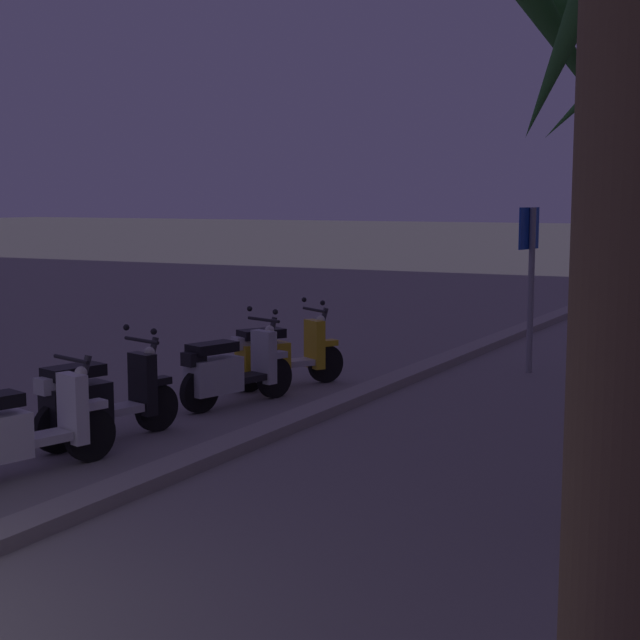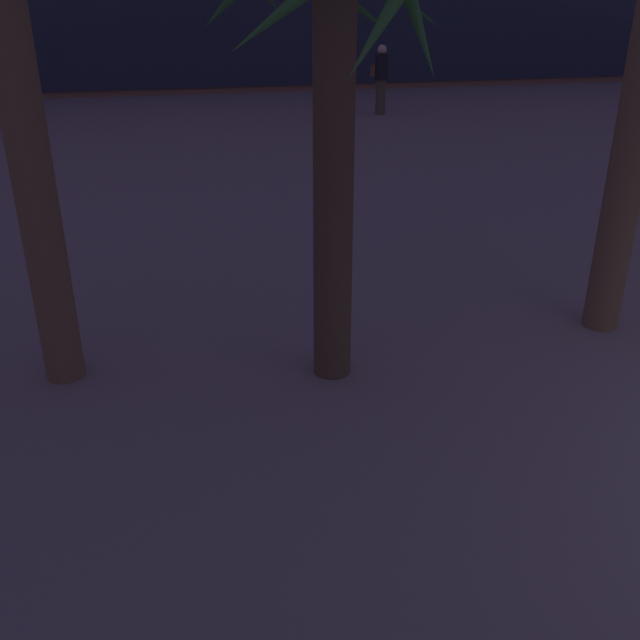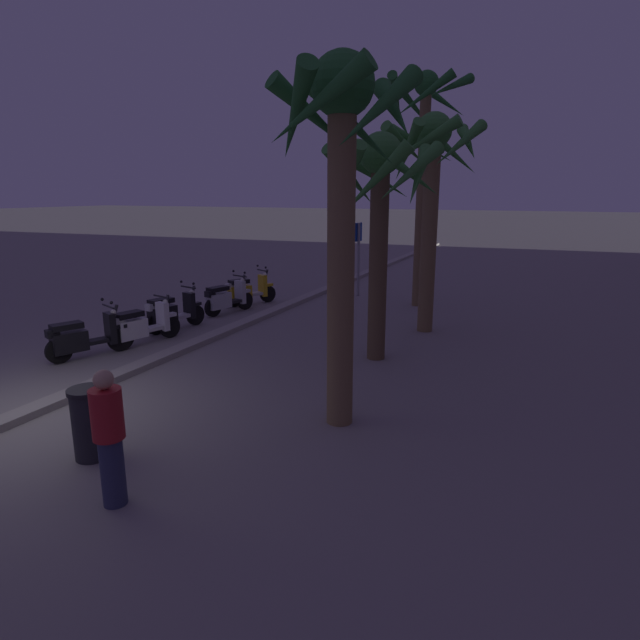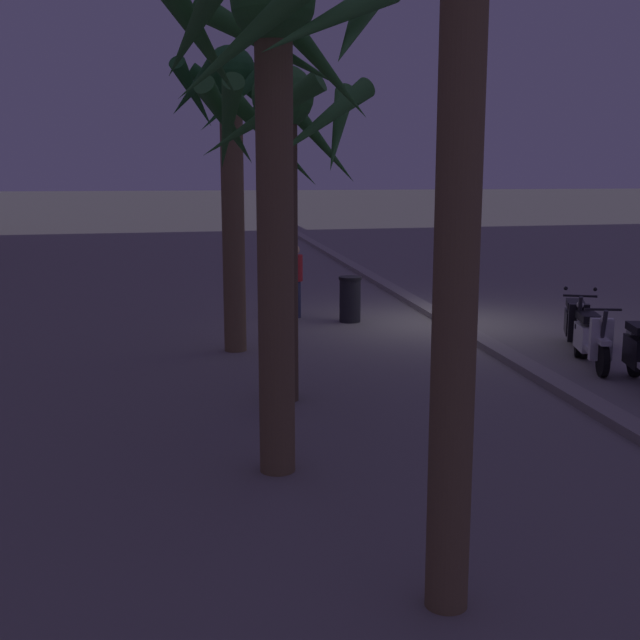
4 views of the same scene
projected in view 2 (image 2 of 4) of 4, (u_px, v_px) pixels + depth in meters
palm_tree_far_corner at (333, 18)px, 6.15m from camera, size 2.37×2.37×4.49m
pedestrian_strolling_near_curb at (381, 78)px, 19.64m from camera, size 0.46×0.34×1.76m
pedestrian_window_shopping at (7, 93)px, 17.78m from camera, size 0.34×0.34×1.65m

